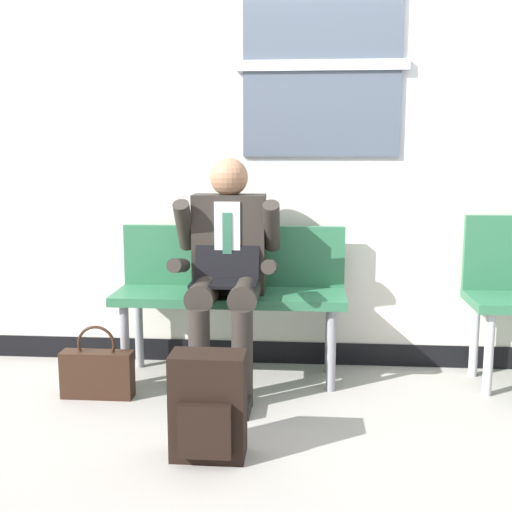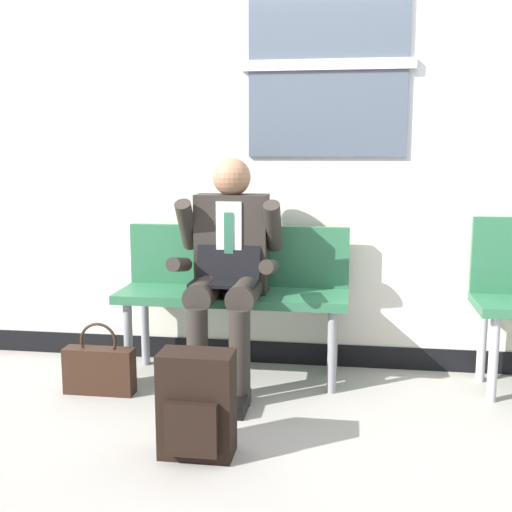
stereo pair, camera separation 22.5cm
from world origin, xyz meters
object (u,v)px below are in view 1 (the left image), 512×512
at_px(bench_with_person, 231,285).
at_px(handbag, 97,373).
at_px(backpack, 208,407).
at_px(person_seated, 227,267).

height_order(bench_with_person, handbag, bench_with_person).
bearing_deg(bench_with_person, handbag, -148.70).
bearing_deg(handbag, backpack, -42.10).
height_order(bench_with_person, person_seated, person_seated).
xyz_separation_m(backpack, handbag, (-0.69, 0.62, -0.09)).
xyz_separation_m(person_seated, backpack, (0.02, -0.84, -0.45)).
distance_m(person_seated, handbag, 0.89).
relative_size(person_seated, handbag, 3.20).
distance_m(bench_with_person, backpack, 1.08).
xyz_separation_m(bench_with_person, handbag, (-0.67, -0.41, -0.40)).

